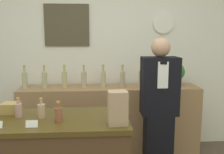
# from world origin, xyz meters

# --- Properties ---
(back_wall) EXTENTS (5.20, 0.09, 2.70)m
(back_wall) POSITION_xyz_m (-0.00, 2.00, 1.35)
(back_wall) COLOR silver
(back_wall) RESTS_ON ground_plane
(back_shelf) EXTENTS (2.36, 0.44, 0.92)m
(back_shelf) POSITION_xyz_m (0.12, 1.72, 0.46)
(back_shelf) COLOR #9E754C
(back_shelf) RESTS_ON ground_plane
(shopkeeper) EXTENTS (0.40, 0.25, 1.58)m
(shopkeeper) POSITION_xyz_m (0.62, 1.12, 0.79)
(shopkeeper) COLOR black
(shopkeeper) RESTS_ON ground_plane
(potted_plant) EXTENTS (0.23, 0.23, 0.31)m
(potted_plant) POSITION_xyz_m (1.01, 1.73, 1.09)
(potted_plant) COLOR #9E998E
(potted_plant) RESTS_ON back_shelf
(paper_bag) EXTENTS (0.16, 0.13, 0.27)m
(paper_bag) POSITION_xyz_m (0.09, 0.35, 1.04)
(paper_bag) COLOR tan
(paper_bag) RESTS_ON display_counter
(price_card_right) EXTENTS (0.09, 0.02, 0.06)m
(price_card_right) POSITION_xyz_m (-0.56, 0.33, 0.93)
(price_card_right) COLOR white
(price_card_right) RESTS_ON display_counter
(gift_box) EXTENTS (0.15, 0.14, 0.09)m
(gift_box) POSITION_xyz_m (-0.84, 0.71, 0.95)
(gift_box) COLOR tan
(gift_box) RESTS_ON display_counter
(counter_bottle_1) EXTENTS (0.06, 0.06, 0.17)m
(counter_bottle_1) POSITION_xyz_m (-0.74, 0.59, 0.97)
(counter_bottle_1) COLOR tan
(counter_bottle_1) RESTS_ON display_counter
(counter_bottle_2) EXTENTS (0.06, 0.06, 0.17)m
(counter_bottle_2) POSITION_xyz_m (-0.54, 0.56, 0.97)
(counter_bottle_2) COLOR tan
(counter_bottle_2) RESTS_ON display_counter
(counter_bottle_3) EXTENTS (0.06, 0.06, 0.17)m
(counter_bottle_3) POSITION_xyz_m (-0.38, 0.45, 0.97)
(counter_bottle_3) COLOR brown
(counter_bottle_3) RESTS_ON display_counter
(shelf_bottle_0) EXTENTS (0.07, 0.07, 0.30)m
(shelf_bottle_0) POSITION_xyz_m (-0.99, 1.72, 1.04)
(shelf_bottle_0) COLOR tan
(shelf_bottle_0) RESTS_ON back_shelf
(shelf_bottle_1) EXTENTS (0.07, 0.07, 0.30)m
(shelf_bottle_1) POSITION_xyz_m (-0.73, 1.71, 1.04)
(shelf_bottle_1) COLOR tan
(shelf_bottle_1) RESTS_ON back_shelf
(shelf_bottle_2) EXTENTS (0.07, 0.07, 0.30)m
(shelf_bottle_2) POSITION_xyz_m (-0.48, 1.73, 1.04)
(shelf_bottle_2) COLOR tan
(shelf_bottle_2) RESTS_ON back_shelf
(shelf_bottle_3) EXTENTS (0.07, 0.07, 0.30)m
(shelf_bottle_3) POSITION_xyz_m (-0.23, 1.71, 1.04)
(shelf_bottle_3) COLOR tan
(shelf_bottle_3) RESTS_ON back_shelf
(shelf_bottle_4) EXTENTS (0.07, 0.07, 0.30)m
(shelf_bottle_4) POSITION_xyz_m (0.03, 1.74, 1.04)
(shelf_bottle_4) COLOR tan
(shelf_bottle_4) RESTS_ON back_shelf
(shelf_bottle_5) EXTENTS (0.07, 0.07, 0.30)m
(shelf_bottle_5) POSITION_xyz_m (0.28, 1.70, 1.04)
(shelf_bottle_5) COLOR tan
(shelf_bottle_5) RESTS_ON back_shelf
(shelf_bottle_6) EXTENTS (0.07, 0.07, 0.30)m
(shelf_bottle_6) POSITION_xyz_m (0.53, 1.73, 1.04)
(shelf_bottle_6) COLOR tan
(shelf_bottle_6) RESTS_ON back_shelf
(shelf_bottle_7) EXTENTS (0.07, 0.07, 0.30)m
(shelf_bottle_7) POSITION_xyz_m (0.79, 1.74, 1.04)
(shelf_bottle_7) COLOR tan
(shelf_bottle_7) RESTS_ON back_shelf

